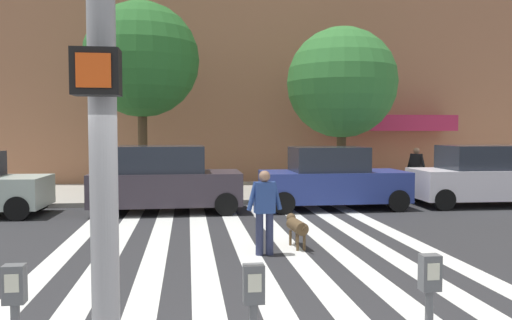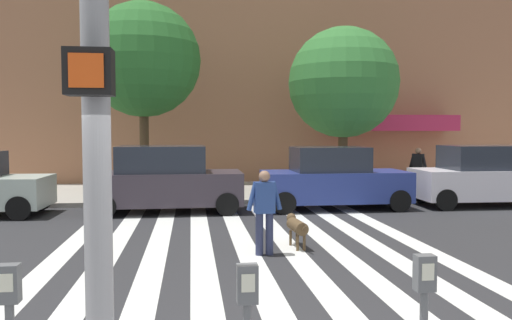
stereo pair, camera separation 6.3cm
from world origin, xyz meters
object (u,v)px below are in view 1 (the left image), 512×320
at_px(parked_car_third_in_line, 332,180).
at_px(pedestrian_bystander, 416,167).
at_px(parking_meter_third_along, 429,320).
at_px(parked_car_behind_first, 165,180).
at_px(parked_car_fourth_in_line, 488,177).
at_px(street_tree_middle, 342,83).
at_px(pedestrian_dog_walker, 265,207).
at_px(street_tree_nearest, 142,60).
at_px(dog_on_leash, 296,226).

height_order(parked_car_third_in_line, pedestrian_bystander, parked_car_third_in_line).
bearing_deg(parking_meter_third_along, pedestrian_bystander, 65.10).
relative_size(parking_meter_third_along, parked_car_third_in_line, 0.31).
xyz_separation_m(parked_car_behind_first, parked_car_fourth_in_line, (10.26, 0.00, -0.02)).
xyz_separation_m(parking_meter_third_along, street_tree_middle, (3.97, 14.92, 3.15)).
distance_m(parking_meter_third_along, pedestrian_dog_walker, 6.19).
height_order(parked_car_fourth_in_line, street_tree_nearest, street_tree_nearest).
bearing_deg(parking_meter_third_along, parked_car_third_in_line, 77.09).
bearing_deg(pedestrian_dog_walker, street_tree_middle, 64.16).
bearing_deg(parked_car_behind_first, dog_on_leash, -59.87).
height_order(parking_meter_third_along, parked_car_behind_first, parked_car_behind_first).
height_order(parking_meter_third_along, street_tree_nearest, street_tree_nearest).
bearing_deg(pedestrian_bystander, pedestrian_dog_walker, -130.80).
distance_m(parked_car_third_in_line, dog_on_leash, 5.44).
xyz_separation_m(parked_car_fourth_in_line, dog_on_leash, (-7.38, -4.96, -0.48)).
distance_m(parking_meter_third_along, parked_car_fourth_in_line, 14.09).
height_order(street_tree_middle, pedestrian_dog_walker, street_tree_middle).
bearing_deg(parked_car_fourth_in_line, street_tree_middle, 140.32).
bearing_deg(pedestrian_bystander, street_tree_nearest, 174.25).
xyz_separation_m(dog_on_leash, pedestrian_bystander, (6.03, 7.31, 0.63)).
bearing_deg(pedestrian_dog_walker, street_tree_nearest, 109.00).
distance_m(parked_car_fourth_in_line, pedestrian_dog_walker, 9.81).
distance_m(parked_car_behind_first, parked_car_fourth_in_line, 10.26).
relative_size(parked_car_behind_first, parked_car_third_in_line, 0.98).
xyz_separation_m(street_tree_nearest, street_tree_middle, (7.28, -0.11, -0.72)).
xyz_separation_m(pedestrian_dog_walker, dog_on_leash, (0.75, 0.54, -0.48)).
distance_m(parked_car_third_in_line, pedestrian_dog_walker, 6.24).
relative_size(pedestrian_dog_walker, dog_on_leash, 1.47).
relative_size(parked_car_behind_first, street_tree_nearest, 0.64).
xyz_separation_m(parked_car_third_in_line, dog_on_leash, (-2.20, -4.96, -0.46)).
bearing_deg(pedestrian_dog_walker, parked_car_third_in_line, 61.86).
distance_m(parking_meter_third_along, pedestrian_bystander, 15.48).
height_order(street_tree_nearest, pedestrian_dog_walker, street_tree_nearest).
bearing_deg(parking_meter_third_along, street_tree_nearest, 102.41).
height_order(parking_meter_third_along, pedestrian_bystander, pedestrian_bystander).
height_order(street_tree_nearest, dog_on_leash, street_tree_nearest).
bearing_deg(parking_meter_third_along, parked_car_fourth_in_line, 56.07).
relative_size(parking_meter_third_along, pedestrian_bystander, 0.83).
height_order(street_tree_nearest, street_tree_middle, street_tree_nearest).
bearing_deg(pedestrian_bystander, parked_car_third_in_line, -148.49).
xyz_separation_m(parked_car_behind_first, dog_on_leash, (2.88, -4.96, -0.51)).
bearing_deg(street_tree_middle, parked_car_third_in_line, -111.72).
xyz_separation_m(parking_meter_third_along, pedestrian_bystander, (6.52, 14.04, 0.05)).
bearing_deg(street_tree_nearest, dog_on_leash, -65.45).
bearing_deg(pedestrian_dog_walker, pedestrian_bystander, 49.20).
bearing_deg(dog_on_leash, street_tree_nearest, 114.55).
relative_size(dog_on_leash, pedestrian_bystander, 0.68).
bearing_deg(dog_on_leash, parked_car_behind_first, 120.13).
bearing_deg(parked_car_behind_first, parking_meter_third_along, -78.43).
height_order(street_tree_middle, pedestrian_bystander, street_tree_middle).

